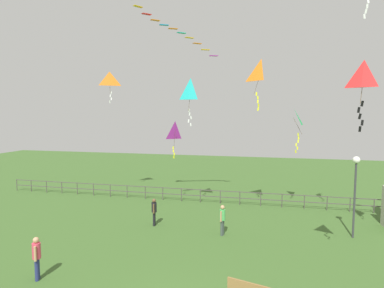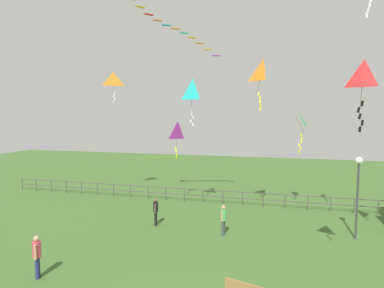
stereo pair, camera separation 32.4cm
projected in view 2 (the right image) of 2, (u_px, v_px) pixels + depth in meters
lamppost at (358, 179)px, 15.95m from camera, size 0.36×0.36×4.19m
person_1 at (223, 218)px, 16.63m from camera, size 0.30×0.47×1.60m
person_2 at (156, 210)px, 18.17m from camera, size 0.29×0.46×1.55m
person_3 at (37, 254)px, 12.28m from camera, size 0.31×0.46×1.67m
kite_0 at (178, 132)px, 22.20m from camera, size 0.88×0.77×2.61m
kite_1 at (297, 119)px, 20.40m from camera, size 0.91×1.10×2.81m
kite_4 at (113, 80)px, 23.89m from camera, size 1.15×0.86×2.31m
kite_5 at (193, 91)px, 19.99m from camera, size 0.89×0.65×2.96m
kite_6 at (364, 78)px, 11.02m from camera, size 0.87×0.80×2.45m
kite_7 at (263, 73)px, 18.56m from camera, size 1.13×1.07×2.96m
waterfront_railing at (233, 196)px, 22.42m from camera, size 36.01×0.06×0.95m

